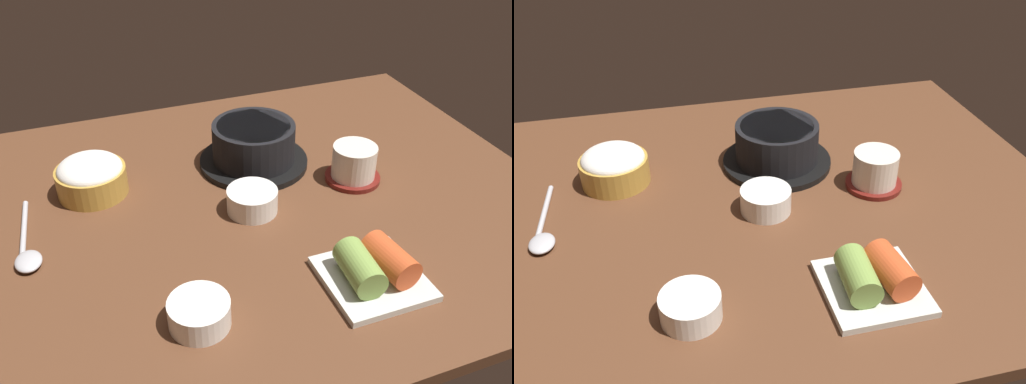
# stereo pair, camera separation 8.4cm
# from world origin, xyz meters

# --- Properties ---
(dining_table) EXTENTS (1.00, 0.76, 0.02)m
(dining_table) POSITION_xyz_m (0.00, 0.00, 0.01)
(dining_table) COLOR #56331E
(dining_table) RESTS_ON ground
(stone_pot) EXTENTS (0.19, 0.19, 0.08)m
(stone_pot) POSITION_xyz_m (0.06, 0.11, 0.06)
(stone_pot) COLOR black
(stone_pot) RESTS_ON dining_table
(rice_bowl) EXTENTS (0.11, 0.11, 0.06)m
(rice_bowl) POSITION_xyz_m (-0.21, 0.11, 0.05)
(rice_bowl) COLOR #B78C38
(rice_bowl) RESTS_ON dining_table
(tea_cup_with_saucer) EXTENTS (0.09, 0.09, 0.06)m
(tea_cup_with_saucer) POSITION_xyz_m (0.20, 0.00, 0.05)
(tea_cup_with_saucer) COLOR maroon
(tea_cup_with_saucer) RESTS_ON dining_table
(banchan_cup_center) EXTENTS (0.08, 0.08, 0.04)m
(banchan_cup_center) POSITION_xyz_m (0.01, -0.02, 0.04)
(banchan_cup_center) COLOR white
(banchan_cup_center) RESTS_ON dining_table
(kimchi_plate) EXTENTS (0.13, 0.13, 0.05)m
(kimchi_plate) POSITION_xyz_m (0.10, -0.23, 0.04)
(kimchi_plate) COLOR silver
(kimchi_plate) RESTS_ON dining_table
(side_bowl_near) EXTENTS (0.08, 0.08, 0.03)m
(side_bowl_near) POSITION_xyz_m (-0.13, -0.22, 0.04)
(side_bowl_near) COLOR white
(side_bowl_near) RESTS_ON dining_table
(spoon) EXTENTS (0.04, 0.17, 0.01)m
(spoon) POSITION_xyz_m (-0.32, -0.01, 0.03)
(spoon) COLOR #B7B7BC
(spoon) RESTS_ON dining_table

